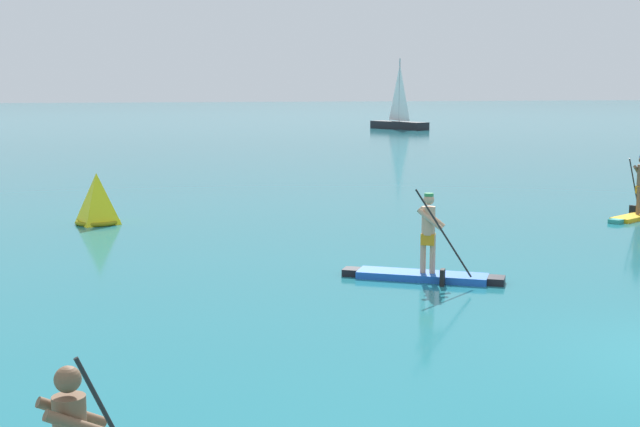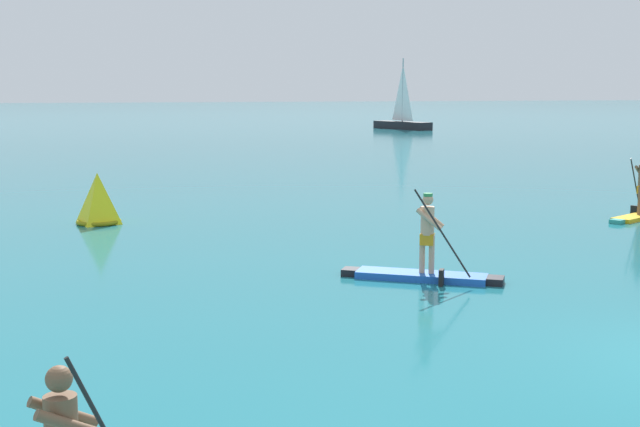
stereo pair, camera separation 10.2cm
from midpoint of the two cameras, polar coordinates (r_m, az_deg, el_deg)
The scene contains 4 objects.
paddleboarder_mid_center at distance 16.72m, azimuth 6.85°, elevation -3.35°, with size 2.89×2.05×1.83m.
paddleboarder_far_right at distance 26.12m, azimuth 20.49°, elevation 0.62°, with size 2.86×1.74×1.82m.
race_marker_buoy at distance 24.16m, azimuth -14.79°, elevation 0.81°, with size 1.34×1.34×1.41m.
sailboat_right_horizon at distance 78.33m, azimuth 5.28°, elevation 6.24°, with size 3.68×6.40×6.37m.
Camera 1 is at (-8.65, -8.92, 3.70)m, focal length 47.86 mm.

